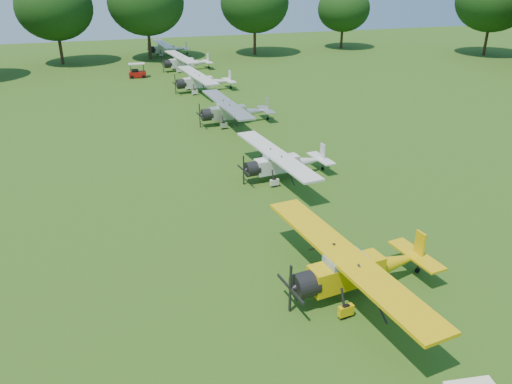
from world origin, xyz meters
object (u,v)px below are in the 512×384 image
at_px(aircraft_3, 283,161).
at_px(aircraft_5, 202,80).
at_px(aircraft_7, 167,48).
at_px(aircraft_2, 357,266).
at_px(aircraft_6, 185,61).
at_px(aircraft_4, 233,110).
at_px(golf_cart, 137,73).

bearing_deg(aircraft_3, aircraft_5, 83.19).
distance_m(aircraft_5, aircraft_7, 25.57).
bearing_deg(aircraft_7, aircraft_2, -94.51).
bearing_deg(aircraft_5, aircraft_7, 84.52).
height_order(aircraft_6, aircraft_7, aircraft_6).
relative_size(aircraft_5, aircraft_7, 1.07).
bearing_deg(aircraft_7, aircraft_3, -93.13).
height_order(aircraft_4, aircraft_7, aircraft_4).
bearing_deg(aircraft_4, aircraft_7, 86.78).
bearing_deg(aircraft_4, aircraft_6, 85.76).
distance_m(aircraft_2, aircraft_3, 13.37).
height_order(aircraft_7, golf_cart, aircraft_7).
distance_m(aircraft_3, aircraft_6, 38.90).
distance_m(aircraft_3, aircraft_4, 13.17).
relative_size(aircraft_2, golf_cart, 5.38).
bearing_deg(aircraft_4, aircraft_3, -93.90).
xyz_separation_m(aircraft_2, golf_cart, (-5.46, 49.45, -0.74)).
bearing_deg(aircraft_2, aircraft_5, 80.71).
height_order(aircraft_2, aircraft_4, aircraft_2).
xyz_separation_m(aircraft_4, aircraft_7, (-0.72, 38.68, -0.07)).
distance_m(aircraft_6, aircraft_7, 12.96).
bearing_deg(aircraft_3, aircraft_2, -103.29).
xyz_separation_m(aircraft_5, golf_cart, (-6.54, 9.87, -0.68)).
xyz_separation_m(aircraft_3, aircraft_4, (-0.09, 13.16, 0.08)).
xyz_separation_m(aircraft_6, golf_cart, (-6.71, -2.75, -0.65)).
height_order(aircraft_3, aircraft_4, aircraft_4).
bearing_deg(aircraft_6, aircraft_5, -98.73).
xyz_separation_m(aircraft_5, aircraft_6, (0.17, 12.62, -0.03)).
relative_size(aircraft_3, aircraft_4, 0.94).
bearing_deg(golf_cart, aircraft_4, -71.40).
height_order(aircraft_4, aircraft_6, aircraft_4).
xyz_separation_m(aircraft_3, aircraft_6, (-0.11, 38.90, 0.07)).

